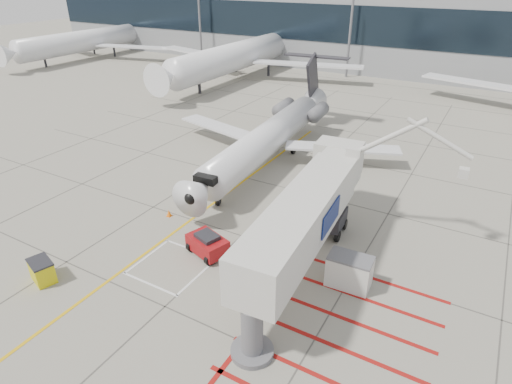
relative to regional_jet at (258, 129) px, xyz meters
The scene contains 13 objects.
ground_plane 14.98m from the regional_jet, 72.62° to the right, with size 260.00×260.00×0.00m, color gray.
regional_jet is the anchor object (origin of this frame).
jet_bridge 15.39m from the regional_jet, 51.28° to the right, with size 8.53×18.01×7.20m, color silver, non-canonical shape.
pushback_tug 13.48m from the regional_jet, 74.44° to the right, with size 2.63×1.64×1.53m, color maroon, non-canonical shape.
spill_bin 20.15m from the regional_jet, 99.66° to the right, with size 1.58×1.06×1.37m, color #CFC40B, non-canonical shape.
baggage_cart 11.05m from the regional_jet, 44.79° to the right, with size 1.72×1.08×1.08m, color slate, non-canonical shape.
ground_power_unit 16.87m from the regional_jet, 41.88° to the right, with size 2.47×1.44×1.96m, color silver, non-canonical shape.
cone_nose 11.00m from the regional_jet, 99.66° to the right, with size 0.37×0.37×0.51m, color orange.
cone_side 11.73m from the regional_jet, 53.66° to the right, with size 0.39×0.39×0.55m, color #FF620D.
terminal_building 58.08m from the regional_jet, 75.71° to the left, with size 180.00×28.00×14.00m, color gray.
terminal_glass_band 44.71m from the regional_jet, 71.24° to the left, with size 180.00×0.10×6.00m, color black.
bg_aircraft_a 65.12m from the regional_jet, 150.34° to the left, with size 36.19×40.21×12.06m, color silver, non-canonical shape.
bg_aircraft_b 38.36m from the regional_jet, 122.70° to the left, with size 39.01×43.34×13.00m, color silver, non-canonical shape.
Camera 1 is at (13.12, -16.87, 16.37)m, focal length 30.00 mm.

